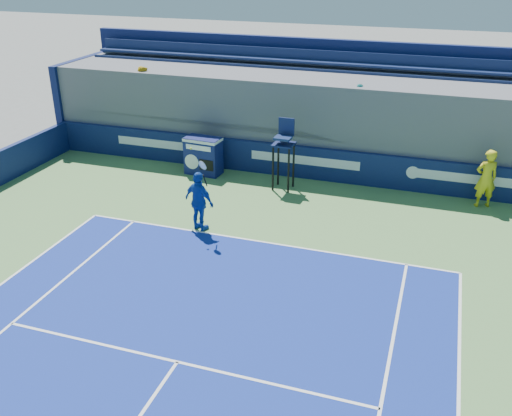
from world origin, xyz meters
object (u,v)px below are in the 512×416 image
(tennis_player, at_px, (199,201))
(match_clock, at_px, (203,155))
(umpire_chair, at_px, (284,147))
(ball_person, at_px, (486,178))

(tennis_player, bearing_deg, match_clock, 111.90)
(umpire_chair, bearing_deg, ball_person, 5.27)
(ball_person, bearing_deg, umpire_chair, -15.37)
(umpire_chair, relative_size, tennis_player, 0.96)
(match_clock, bearing_deg, tennis_player, -68.10)
(match_clock, xyz_separation_m, tennis_player, (1.71, -4.26, 0.19))
(match_clock, relative_size, umpire_chair, 0.56)
(tennis_player, bearing_deg, umpire_chair, 68.96)
(ball_person, distance_m, umpire_chair, 6.61)
(match_clock, distance_m, tennis_player, 4.60)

